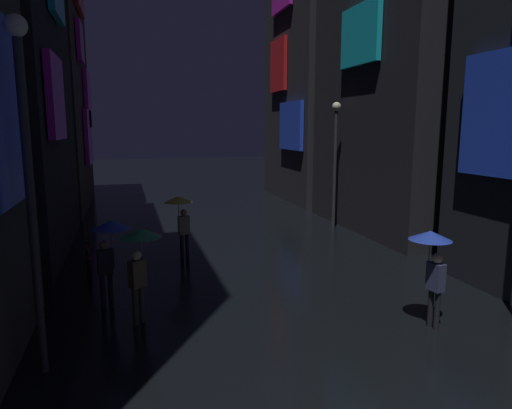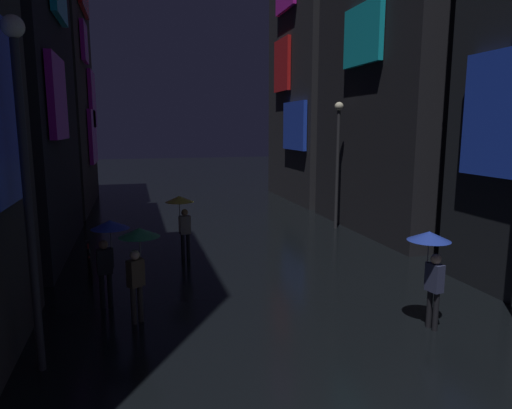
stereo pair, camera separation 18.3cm
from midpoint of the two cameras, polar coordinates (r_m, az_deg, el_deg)
The scene contains 9 objects.
building_left_far at distance 26.78m, azimuth -25.55°, elevation 14.61°, with size 4.25×8.94×14.03m.
building_right_far at distance 27.98m, azimuth 7.30°, elevation 16.50°, with size 4.25×7.49×15.27m.
pedestrian_midstreet_left_blue at distance 11.33m, azimuth -18.35°, elevation -4.21°, with size 0.90×0.90×2.12m.
pedestrian_foreground_left_green at distance 10.31m, azimuth -14.83°, elevation -5.41°, with size 0.90×0.90×2.12m.
pedestrian_near_crossing_blue at distance 10.40m, azimuth 20.67°, elevation -5.58°, with size 0.90×0.90×2.12m.
pedestrian_far_right_yellow at distance 14.81m, azimuth -9.81°, elevation -0.66°, with size 0.90×0.90×2.12m.
bicycle_parked_at_storefront at distance 14.05m, azimuth -20.53°, elevation -7.08°, with size 0.30×1.81×0.96m.
streetlamp_right_far at distance 19.45m, azimuth 9.61°, elevation 6.73°, with size 0.36×0.36×5.30m.
streetlamp_left_near at distance 8.46m, azimuth -27.26°, elevation 4.80°, with size 0.36×0.36×6.04m.
Camera 1 is at (-3.43, -3.82, 4.30)m, focal length 32.00 mm.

